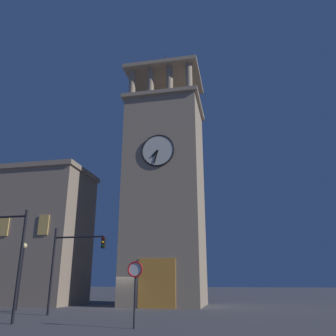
{
  "coord_description": "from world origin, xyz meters",
  "views": [
    {
      "loc": [
        -10.13,
        29.58,
        2.17
      ],
      "look_at": [
        -3.41,
        -2.98,
        13.2
      ],
      "focal_mm": 36.41,
      "sensor_mm": 36.0,
      "label": 1
    }
  ],
  "objects_px": {
    "traffic_signal_near": "(7,247)",
    "traffic_signal_mid": "(70,257)",
    "street_lamp": "(22,262)",
    "no_horn_sign": "(135,275)",
    "clocktower": "(165,192)"
  },
  "relations": [
    {
      "from": "no_horn_sign",
      "to": "street_lamp",
      "type": "bearing_deg",
      "value": -34.74
    },
    {
      "from": "traffic_signal_mid",
      "to": "street_lamp",
      "type": "bearing_deg",
      "value": -28.19
    },
    {
      "from": "street_lamp",
      "to": "no_horn_sign",
      "type": "relative_size",
      "value": 1.64
    },
    {
      "from": "traffic_signal_near",
      "to": "street_lamp",
      "type": "height_order",
      "value": "traffic_signal_near"
    },
    {
      "from": "traffic_signal_near",
      "to": "traffic_signal_mid",
      "type": "bearing_deg",
      "value": -106.72
    },
    {
      "from": "clocktower",
      "to": "traffic_signal_near",
      "type": "height_order",
      "value": "clocktower"
    },
    {
      "from": "traffic_signal_near",
      "to": "traffic_signal_mid",
      "type": "relative_size",
      "value": 1.06
    },
    {
      "from": "clocktower",
      "to": "traffic_signal_mid",
      "type": "xyz_separation_m",
      "value": [
        4.5,
        10.28,
        -6.91
      ]
    },
    {
      "from": "clocktower",
      "to": "no_horn_sign",
      "type": "distance_m",
      "value": 17.68
    },
    {
      "from": "street_lamp",
      "to": "clocktower",
      "type": "bearing_deg",
      "value": -144.42
    },
    {
      "from": "clocktower",
      "to": "traffic_signal_near",
      "type": "bearing_deg",
      "value": 68.47
    },
    {
      "from": "traffic_signal_mid",
      "to": "no_horn_sign",
      "type": "height_order",
      "value": "traffic_signal_mid"
    },
    {
      "from": "traffic_signal_mid",
      "to": "traffic_signal_near",
      "type": "bearing_deg",
      "value": 73.28
    },
    {
      "from": "traffic_signal_near",
      "to": "street_lamp",
      "type": "distance_m",
      "value": 8.86
    },
    {
      "from": "traffic_signal_mid",
      "to": "street_lamp",
      "type": "distance_m",
      "value": 6.4
    }
  ]
}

